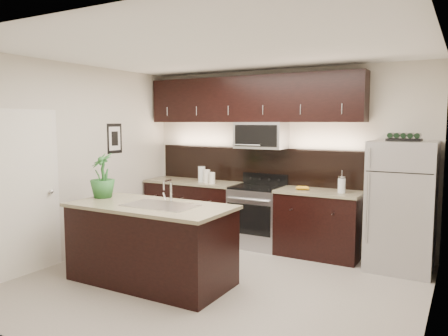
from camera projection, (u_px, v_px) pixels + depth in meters
name	position (u px, v px, depth m)	size (l,w,h in m)	color
ground	(216.00, 284.00, 5.13)	(4.50, 4.50, 0.00)	gray
room_walls	(205.00, 140.00, 4.97)	(4.52, 4.02, 2.71)	beige
counter_run	(245.00, 215.00, 6.77)	(3.51, 0.65, 0.94)	black
upper_fixtures	(252.00, 107.00, 6.71)	(3.49, 0.40, 1.66)	black
island	(151.00, 243.00, 5.17)	(1.96, 0.96, 0.94)	black
sink_faucet	(161.00, 204.00, 5.06)	(0.84, 0.50, 0.28)	silver
refrigerator	(401.00, 206.00, 5.58)	(0.80, 0.72, 1.66)	#B2B2B7
wine_rack	(404.00, 137.00, 5.49)	(0.41, 0.25, 0.10)	black
plant	(103.00, 175.00, 5.55)	(0.32, 0.32, 0.57)	#28652A
canisters	(206.00, 176.00, 6.96)	(0.36, 0.20, 0.25)	silver
french_press	(342.00, 185.00, 5.94)	(0.10, 0.10, 0.30)	silver
bananas	(299.00, 188.00, 6.21)	(0.20, 0.15, 0.06)	gold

